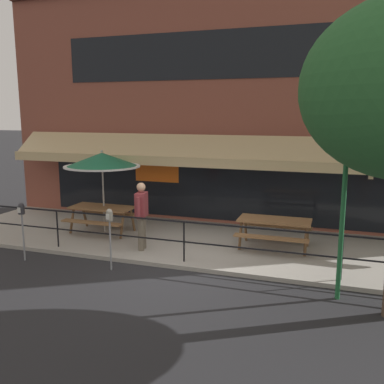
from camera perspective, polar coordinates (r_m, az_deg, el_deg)
ground_plane at (r=9.85m, az=-1.67°, el=-10.34°), size 120.00×120.00×0.00m
patio_deck at (r=11.63m, az=1.79°, el=-6.77°), size 15.00×4.00×0.10m
restaurant_building at (r=13.24m, az=4.75°, el=11.23°), size 15.00×1.60×7.40m
patio_railing at (r=9.87m, az=-1.08°, el=-5.41°), size 13.84×0.04×0.97m
picnic_table_left at (r=12.51m, az=-11.89°, el=-2.63°), size 1.80×1.42×0.76m
picnic_table_centre at (r=11.02m, az=10.93°, el=-4.38°), size 1.80×1.42×0.76m
patio_umbrella_left at (r=12.35m, az=-11.90°, el=4.15°), size 2.14×2.14×2.38m
pedestrian_walking at (r=10.74m, az=-6.74°, el=-2.72°), size 0.30×0.61×1.71m
parking_meter_near at (r=10.89m, az=-21.77°, el=-2.75°), size 0.15×0.16×1.42m
parking_meter_far at (r=9.68m, az=-10.94°, el=-3.78°), size 0.15×0.16×1.42m
street_sign_pole at (r=8.30m, az=19.62°, el=-0.06°), size 0.28×0.09×4.04m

